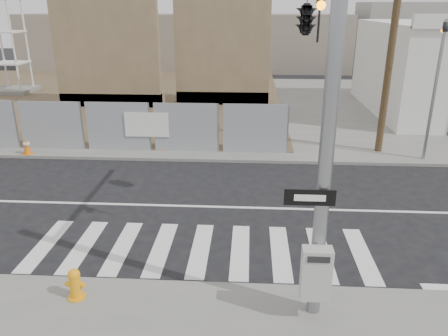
# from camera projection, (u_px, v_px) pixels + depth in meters

# --- Properties ---
(ground) EXTENTS (100.00, 100.00, 0.00)m
(ground) POSITION_uv_depth(u_px,v_px,m) (209.00, 207.00, 13.31)
(ground) COLOR black
(ground) RESTS_ON ground
(sidewalk_far) EXTENTS (50.00, 20.00, 0.12)m
(sidewalk_far) POSITION_uv_depth(u_px,v_px,m) (231.00, 106.00, 26.37)
(sidewalk_far) COLOR slate
(sidewalk_far) RESTS_ON ground
(signal_pole) EXTENTS (0.96, 5.87, 7.00)m
(signal_pole) POSITION_uv_depth(u_px,v_px,m) (311.00, 53.00, 9.58)
(signal_pole) COLOR gray
(signal_pole) RESTS_ON sidewalk_near
(far_signal_pole) EXTENTS (0.16, 0.20, 5.60)m
(far_signal_pole) POSITION_uv_depth(u_px,v_px,m) (438.00, 72.00, 15.93)
(far_signal_pole) COLOR gray
(far_signal_pole) RESTS_ON sidewalk_far
(concrete_wall_left) EXTENTS (6.00, 1.30, 8.00)m
(concrete_wall_left) POSITION_uv_depth(u_px,v_px,m) (107.00, 50.00, 24.75)
(concrete_wall_left) COLOR brown
(concrete_wall_left) RESTS_ON sidewalk_far
(concrete_wall_right) EXTENTS (5.50, 1.30, 8.00)m
(concrete_wall_right) POSITION_uv_depth(u_px,v_px,m) (222.00, 49.00, 25.32)
(concrete_wall_right) COLOR brown
(concrete_wall_right) RESTS_ON sidewalk_far
(utility_pole_right) EXTENTS (1.60, 0.28, 10.00)m
(utility_pole_right) POSITION_uv_depth(u_px,v_px,m) (395.00, 21.00, 16.26)
(utility_pole_right) COLOR #503E25
(utility_pole_right) RESTS_ON sidewalk_far
(fire_hydrant) EXTENTS (0.44, 0.44, 0.67)m
(fire_hydrant) POSITION_uv_depth(u_px,v_px,m) (75.00, 284.00, 8.88)
(fire_hydrant) COLOR #F89D0D
(fire_hydrant) RESTS_ON sidewalk_near
(traffic_cone_c) EXTENTS (0.43, 0.43, 0.68)m
(traffic_cone_c) POSITION_uv_depth(u_px,v_px,m) (27.00, 146.00, 17.54)
(traffic_cone_c) COLOR orange
(traffic_cone_c) RESTS_ON sidewalk_far
(traffic_cone_d) EXTENTS (0.45, 0.45, 0.77)m
(traffic_cone_d) POSITION_uv_depth(u_px,v_px,m) (167.00, 140.00, 18.11)
(traffic_cone_d) COLOR #F8490D
(traffic_cone_d) RESTS_ON sidewalk_far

